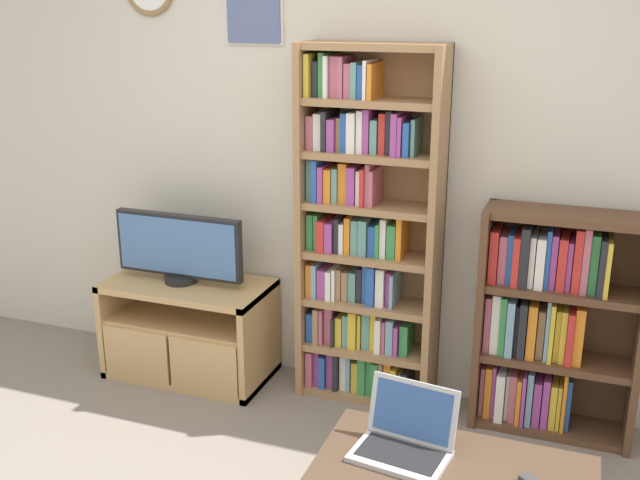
# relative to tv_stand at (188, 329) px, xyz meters

# --- Properties ---
(wall_back) EXTENTS (6.15, 0.09, 2.60)m
(wall_back) POSITION_rel_tv_stand_xyz_m (0.86, 0.31, 1.02)
(wall_back) COLOR beige
(wall_back) RESTS_ON ground_plane
(tv_stand) EXTENTS (0.91, 0.48, 0.55)m
(tv_stand) POSITION_rel_tv_stand_xyz_m (0.00, 0.00, 0.00)
(tv_stand) COLOR tan
(tv_stand) RESTS_ON ground_plane
(television) EXTENTS (0.75, 0.18, 0.39)m
(television) POSITION_rel_tv_stand_xyz_m (-0.04, 0.01, 0.47)
(television) COLOR black
(television) RESTS_ON tv_stand
(bookshelf_tall) EXTENTS (0.72, 0.27, 1.86)m
(bookshelf_tall) POSITION_rel_tv_stand_xyz_m (0.98, 0.14, 0.60)
(bookshelf_tall) COLOR #9E754C
(bookshelf_tall) RESTS_ON ground_plane
(bookshelf_short) EXTENTS (0.76, 0.28, 1.12)m
(bookshelf_short) POSITION_rel_tv_stand_xyz_m (1.91, 0.14, 0.28)
(bookshelf_short) COLOR brown
(bookshelf_short) RESTS_ON ground_plane
(coffee_table) EXTENTS (0.99, 0.51, 0.43)m
(coffee_table) POSITION_rel_tv_stand_xyz_m (1.68, -1.01, 0.10)
(coffee_table) COLOR #4C3828
(coffee_table) RESTS_ON ground_plane
(laptop) EXTENTS (0.38, 0.31, 0.25)m
(laptop) POSITION_rel_tv_stand_xyz_m (1.49, -0.97, 0.21)
(laptop) COLOR #B7BABC
(laptop) RESTS_ON coffee_table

